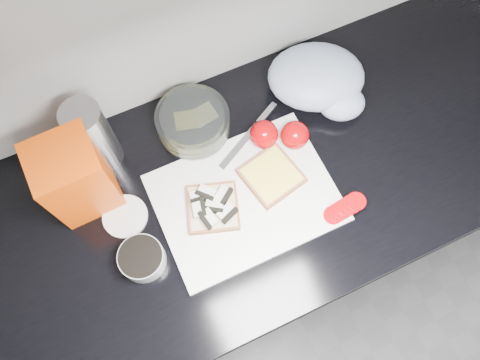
{
  "coord_description": "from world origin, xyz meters",
  "views": [
    {
      "loc": [
        -0.09,
        0.85,
        1.92
      ],
      "look_at": [
        0.07,
        1.19,
        0.95
      ],
      "focal_mm": 35.0,
      "sensor_mm": 36.0,
      "label": 1
    }
  ],
  "objects_px": {
    "cutting_board": "(246,198)",
    "steel_canister": "(93,137)",
    "glass_bowl": "(193,123)",
    "bread_bag": "(76,177)"
  },
  "relations": [
    {
      "from": "steel_canister",
      "to": "glass_bowl",
      "type": "bearing_deg",
      "value": -6.56
    },
    {
      "from": "cutting_board",
      "to": "glass_bowl",
      "type": "height_order",
      "value": "glass_bowl"
    },
    {
      "from": "cutting_board",
      "to": "bread_bag",
      "type": "distance_m",
      "value": 0.37
    },
    {
      "from": "cutting_board",
      "to": "steel_canister",
      "type": "xyz_separation_m",
      "value": [
        -0.26,
        0.24,
        0.1
      ]
    },
    {
      "from": "glass_bowl",
      "to": "bread_bag",
      "type": "relative_size",
      "value": 0.83
    },
    {
      "from": "bread_bag",
      "to": "steel_canister",
      "type": "height_order",
      "value": "bread_bag"
    },
    {
      "from": "glass_bowl",
      "to": "steel_canister",
      "type": "relative_size",
      "value": 0.85
    },
    {
      "from": "glass_bowl",
      "to": "bread_bag",
      "type": "height_order",
      "value": "bread_bag"
    },
    {
      "from": "glass_bowl",
      "to": "bread_bag",
      "type": "distance_m",
      "value": 0.3
    },
    {
      "from": "glass_bowl",
      "to": "cutting_board",
      "type": "bearing_deg",
      "value": -80.07
    }
  ]
}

